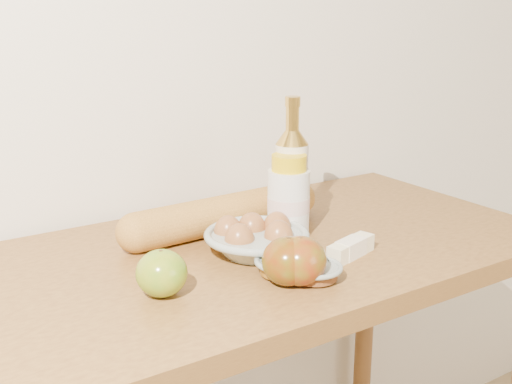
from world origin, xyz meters
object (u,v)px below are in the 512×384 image
(cream_bottle, at_px, (289,199))
(egg_bowl, at_px, (256,239))
(bourbon_bottle, at_px, (291,177))
(table, at_px, (248,309))
(baguette, at_px, (223,214))

(cream_bottle, bearing_deg, egg_bowl, -147.04)
(bourbon_bottle, distance_m, cream_bottle, 0.05)
(table, relative_size, bourbon_bottle, 4.40)
(table, relative_size, cream_bottle, 7.24)
(table, xyz_separation_m, baguette, (0.01, 0.11, 0.16))
(bourbon_bottle, relative_size, egg_bowl, 1.10)
(cream_bottle, bearing_deg, table, -160.00)
(bourbon_bottle, relative_size, baguette, 0.59)
(bourbon_bottle, bearing_deg, baguette, 153.44)
(table, bearing_deg, baguette, 84.21)
(bourbon_bottle, xyz_separation_m, egg_bowl, (-0.13, -0.07, -0.08))
(bourbon_bottle, xyz_separation_m, baguette, (-0.12, 0.06, -0.07))
(cream_bottle, bearing_deg, bourbon_bottle, 56.28)
(egg_bowl, distance_m, baguette, 0.13)
(bourbon_bottle, height_order, cream_bottle, bourbon_bottle)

